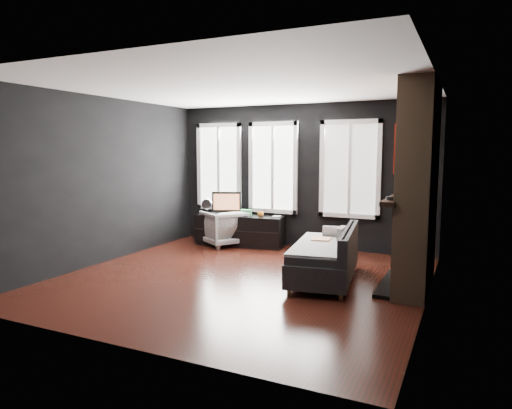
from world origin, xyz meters
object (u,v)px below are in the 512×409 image
at_px(monitor, 227,202).
at_px(mug, 261,213).
at_px(mantel_vase, 403,186).
at_px(media_console, 240,230).
at_px(book, 273,211).
at_px(armchair, 224,226).
at_px(sofa, 324,254).

height_order(monitor, mug, monitor).
bearing_deg(mug, mantel_vase, -21.38).
relative_size(media_console, mantel_vase, 8.02).
distance_m(media_console, monitor, 0.61).
height_order(book, mantel_vase, mantel_vase).
xyz_separation_m(armchair, mug, (0.70, 0.16, 0.27)).
height_order(sofa, mantel_vase, mantel_vase).
bearing_deg(armchair, mug, 136.85).
bearing_deg(monitor, book, -11.80).
bearing_deg(mantel_vase, sofa, -147.16).
bearing_deg(media_console, mantel_vase, -25.82).
bearing_deg(monitor, sofa, -55.88).
bearing_deg(book, mantel_vase, -24.84).
bearing_deg(sofa, monitor, 138.53).
relative_size(media_console, book, 8.52).
bearing_deg(armchair, mantel_vase, 109.44).
height_order(armchair, book, book).
relative_size(armchair, mug, 6.33).
distance_m(sofa, monitor, 2.95).
height_order(sofa, media_console, sofa).
relative_size(armchair, monitor, 1.31).
distance_m(sofa, armchair, 2.88).
bearing_deg(mug, armchair, -167.39).
bearing_deg(mug, sofa, -43.65).
relative_size(sofa, mantel_vase, 8.35).
distance_m(monitor, mug, 0.72).
bearing_deg(sofa, armchair, 139.98).
xyz_separation_m(sofa, media_console, (-2.18, 1.66, -0.09)).
height_order(armchair, mantel_vase, mantel_vase).
relative_size(sofa, media_console, 1.04).
distance_m(armchair, monitor, 0.47).
xyz_separation_m(mug, mantel_vase, (2.70, -1.06, 0.69)).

